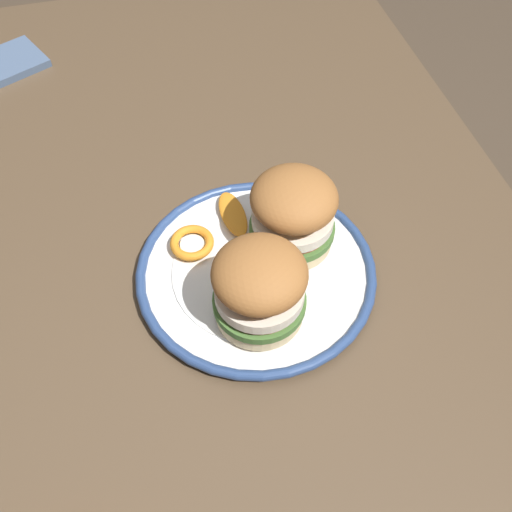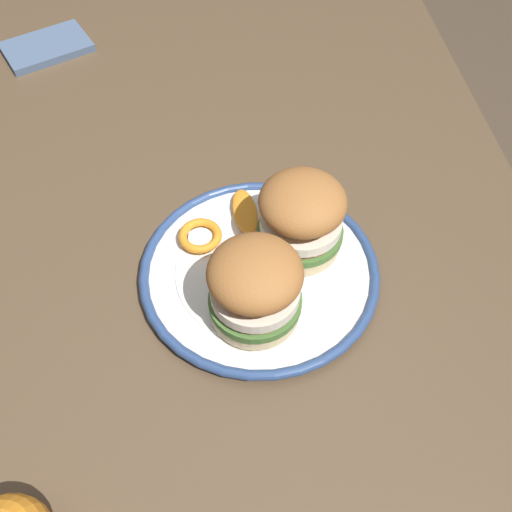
{
  "view_description": "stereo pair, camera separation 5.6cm",
  "coord_description": "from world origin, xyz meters",
  "px_view_note": "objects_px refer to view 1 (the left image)",
  "views": [
    {
      "loc": [
        0.42,
        -0.05,
        1.32
      ],
      "look_at": [
        0.03,
        0.05,
        0.79
      ],
      "focal_mm": 41.38,
      "sensor_mm": 36.0,
      "label": 1
    },
    {
      "loc": [
        0.43,
        0.0,
        1.32
      ],
      "look_at": [
        0.03,
        0.05,
        0.79
      ],
      "focal_mm": 41.38,
      "sensor_mm": 36.0,
      "label": 2
    }
  ],
  "objects_px": {
    "sandwich_half_left": "(292,209)",
    "sandwich_half_right": "(259,287)",
    "dinner_plate": "(256,272)",
    "dining_table": "(215,310)"
  },
  "relations": [
    {
      "from": "dining_table",
      "to": "dinner_plate",
      "type": "height_order",
      "value": "dinner_plate"
    },
    {
      "from": "sandwich_half_left",
      "to": "sandwich_half_right",
      "type": "distance_m",
      "value": 0.11
    },
    {
      "from": "dinner_plate",
      "to": "sandwich_half_right",
      "type": "height_order",
      "value": "sandwich_half_right"
    },
    {
      "from": "dinner_plate",
      "to": "sandwich_half_right",
      "type": "xyz_separation_m",
      "value": [
        0.06,
        -0.01,
        0.06
      ]
    },
    {
      "from": "dining_table",
      "to": "sandwich_half_right",
      "type": "xyz_separation_m",
      "value": [
        0.09,
        0.04,
        0.17
      ]
    },
    {
      "from": "dining_table",
      "to": "dinner_plate",
      "type": "bearing_deg",
      "value": 59.04
    },
    {
      "from": "dining_table",
      "to": "dinner_plate",
      "type": "relative_size",
      "value": 4.65
    },
    {
      "from": "sandwich_half_right",
      "to": "dining_table",
      "type": "bearing_deg",
      "value": -157.31
    },
    {
      "from": "sandwich_half_left",
      "to": "sandwich_half_right",
      "type": "relative_size",
      "value": 0.99
    },
    {
      "from": "dinner_plate",
      "to": "sandwich_half_left",
      "type": "distance_m",
      "value": 0.09
    }
  ]
}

